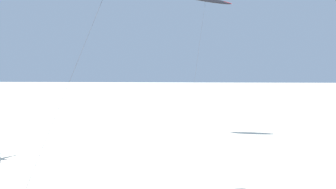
{
  "coord_description": "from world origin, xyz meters",
  "views": [
    {
      "loc": [
        2.92,
        5.51,
        9.42
      ],
      "look_at": [
        2.16,
        24.41,
        7.53
      ],
      "focal_mm": 37.58,
      "sensor_mm": 36.0,
      "label": 1
    }
  ],
  "objects": [
    {
      "name": "flying_kite_5",
      "position": [
        5.62,
        47.68,
        16.41
      ],
      "size": [
        6.24,
        8.98,
        17.39
      ],
      "color": "black",
      "rests_on": "ground"
    }
  ]
}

